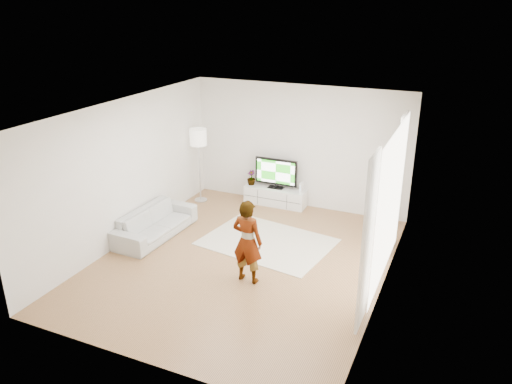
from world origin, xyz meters
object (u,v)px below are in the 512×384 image
at_px(rug, 267,242).
at_px(floor_lamp, 198,140).
at_px(television, 276,172).
at_px(sofa, 155,223).
at_px(media_console, 275,196).
at_px(player, 247,241).

relative_size(rug, floor_lamp, 1.39).
xyz_separation_m(television, sofa, (-1.61, -2.53, -0.50)).
distance_m(media_console, player, 3.48).
relative_size(television, rug, 0.42).
height_order(media_console, player, player).
bearing_deg(rug, television, 106.86).
relative_size(player, sofa, 0.76).
relative_size(television, sofa, 0.52).
relative_size(television, floor_lamp, 0.58).
xyz_separation_m(television, floor_lamp, (-1.73, -0.50, 0.69)).
xyz_separation_m(rug, player, (0.25, -1.46, 0.74)).
height_order(player, floor_lamp, floor_lamp).
bearing_deg(floor_lamp, rug, -31.18).
relative_size(media_console, sofa, 0.74).
distance_m(television, rug, 2.13).
bearing_deg(sofa, player, -106.44).
height_order(player, sofa, player).
height_order(rug, player, player).
xyz_separation_m(media_console, floor_lamp, (-1.73, -0.47, 1.28)).
distance_m(media_console, floor_lamp, 2.20).
bearing_deg(media_console, floor_lamp, -164.67).
relative_size(rug, sofa, 1.25).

